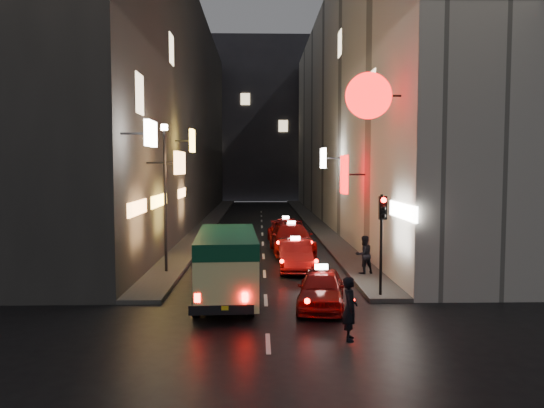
{
  "coord_description": "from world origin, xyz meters",
  "views": [
    {
      "loc": [
        -0.23,
        -9.49,
        4.59
      ],
      "look_at": [
        0.33,
        13.0,
        3.02
      ],
      "focal_mm": 35.0,
      "sensor_mm": 36.0,
      "label": 1
    }
  ],
  "objects": [
    {
      "name": "building_far",
      "position": [
        0.0,
        66.0,
        11.0
      ],
      "size": [
        30.0,
        10.0,
        22.0
      ],
      "primitive_type": "cube",
      "color": "#35353A",
      "rests_on": "ground"
    },
    {
      "name": "taxi_far",
      "position": [
        1.51,
        24.55,
        0.73
      ],
      "size": [
        2.39,
        4.77,
        1.63
      ],
      "color": "maroon",
      "rests_on": "ground"
    },
    {
      "name": "sidewalk_left",
      "position": [
        -4.25,
        34.0,
        0.07
      ],
      "size": [
        1.5,
        52.0,
        0.15
      ],
      "primitive_type": "cube",
      "color": "#403E3C",
      "rests_on": "ground"
    },
    {
      "name": "building_right",
      "position": [
        8.0,
        33.99,
        9.0
      ],
      "size": [
        8.05,
        52.18,
        18.0
      ],
      "color": "#AEAAA0",
      "rests_on": "ground"
    },
    {
      "name": "taxi_near",
      "position": [
        1.8,
        7.52,
        0.73
      ],
      "size": [
        2.53,
        4.83,
        1.63
      ],
      "color": "maroon",
      "rests_on": "ground"
    },
    {
      "name": "minibus",
      "position": [
        -1.32,
        8.27,
        1.5
      ],
      "size": [
        2.22,
        5.62,
        2.38
      ],
      "color": "#F7F79A",
      "rests_on": "ground"
    },
    {
      "name": "pedestrian_sidewalk",
      "position": [
        4.15,
        12.27,
        1.05
      ],
      "size": [
        0.79,
        0.64,
        1.8
      ],
      "primitive_type": "imported",
      "rotation": [
        0.0,
        0.0,
        3.51
      ],
      "color": "black",
      "rests_on": "sidewalk_right"
    },
    {
      "name": "taxi_second",
      "position": [
        1.38,
        13.8,
        0.78
      ],
      "size": [
        2.11,
        4.97,
        1.74
      ],
      "color": "maroon",
      "rests_on": "ground"
    },
    {
      "name": "lamp_post",
      "position": [
        -4.2,
        13.0,
        3.72
      ],
      "size": [
        0.28,
        0.28,
        6.22
      ],
      "color": "black",
      "rests_on": "sidewalk_left"
    },
    {
      "name": "pedestrian_crossing",
      "position": [
        2.18,
        4.25,
        0.96
      ],
      "size": [
        0.47,
        0.67,
        1.92
      ],
      "primitive_type": "imported",
      "rotation": [
        0.0,
        0.0,
        1.47
      ],
      "color": "black",
      "rests_on": "ground"
    },
    {
      "name": "sidewalk_right",
      "position": [
        4.25,
        34.0,
        0.07
      ],
      "size": [
        1.5,
        52.0,
        0.15
      ],
      "primitive_type": "cube",
      "color": "#403E3C",
      "rests_on": "ground"
    },
    {
      "name": "building_left",
      "position": [
        -8.0,
        33.99,
        9.0
      ],
      "size": [
        7.5,
        52.0,
        18.0
      ],
      "color": "#383633",
      "rests_on": "ground"
    },
    {
      "name": "traffic_light",
      "position": [
        4.0,
        8.47,
        2.69
      ],
      "size": [
        0.26,
        0.43,
        3.5
      ],
      "color": "black",
      "rests_on": "sidewalk_right"
    },
    {
      "name": "taxi_third",
      "position": [
        1.5,
        18.6,
        0.9
      ],
      "size": [
        2.61,
        5.77,
        1.97
      ],
      "color": "maroon",
      "rests_on": "ground"
    }
  ]
}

